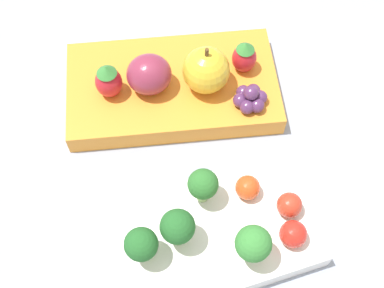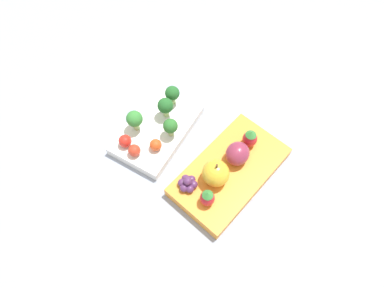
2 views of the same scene
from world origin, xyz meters
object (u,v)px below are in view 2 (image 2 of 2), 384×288
Objects in this scene: broccoli_floret_3 at (165,106)px; cherry_tomato_2 at (134,150)px; plum at (238,154)px; broccoli_floret_0 at (135,119)px; cherry_tomato_1 at (156,145)px; strawberry_1 at (250,138)px; cherry_tomato_0 at (125,141)px; broccoli_floret_2 at (172,125)px; grape_cluster at (188,183)px; broccoli_floret_1 at (172,94)px; bento_box_fruit at (230,172)px; bento_box_savoury at (157,130)px; strawberry_0 at (207,198)px; apple at (216,173)px.

broccoli_floret_3 reaches higher than cherry_tomato_2.
cherry_tomato_2 is 0.19m from plum.
plum is at bearing -71.62° from broccoli_floret_0.
strawberry_1 reaches higher than cherry_tomato_1.
cherry_tomato_2 is at bearing 145.54° from cherry_tomato_1.
plum is at bearing -60.51° from cherry_tomato_0.
broccoli_floret_2 reaches higher than cherry_tomato_2.
cherry_tomato_2 is at bearing 94.85° from grape_cluster.
broccoli_floret_1 is at bearing 17.20° from broccoli_floret_3.
broccoli_floret_0 reaches higher than bento_box_fruit.
grape_cluster is (-0.06, -0.13, 0.02)m from bento_box_savoury.
cherry_tomato_2 is 0.22m from strawberry_1.
broccoli_floret_1 reaches higher than bento_box_savoury.
bento_box_savoury is 0.05m from broccoli_floret_2.
broccoli_floret_1 reaches higher than cherry_tomato_2.
broccoli_floret_2 reaches higher than bento_box_fruit.
broccoli_floret_1 is at bearing -2.55° from cherry_tomato_0.
broccoli_floret_3 is at bearing 105.17° from strawberry_1.
cherry_tomato_1 is (-0.04, -0.03, 0.02)m from bento_box_savoury.
broccoli_floret_0 is 0.21m from strawberry_0.
plum is at bearing -20.76° from grape_cluster.
strawberry_1 is (0.07, -0.13, -0.00)m from broccoli_floret_2.
bento_box_savoury is at bearing -16.36° from cherry_tomato_0.
apple is (0.02, -0.13, 0.02)m from cherry_tomato_1.
cherry_tomato_1 is at bearing 177.28° from broccoli_floret_2.
broccoli_floret_3 is at bearing 91.41° from plum.
plum is (0.02, 0.00, 0.03)m from bento_box_fruit.
cherry_tomato_0 is at bearing 91.11° from strawberry_0.
cherry_tomato_2 is (-0.08, 0.03, -0.02)m from broccoli_floret_2.
broccoli_floret_2 reaches higher than cherry_tomato_1.
bento_box_fruit is at bearing -96.41° from broccoli_floret_3.
broccoli_floret_1 is 0.79× the size of apple.
plum is at bearing -179.12° from strawberry_1.
bento_box_savoury is at bearing 70.25° from strawberry_0.
strawberry_1 reaches higher than bento_box_fruit.
broccoli_floret_2 is 1.75× the size of cherry_tomato_0.
broccoli_floret_1 reaches higher than grape_cluster.
strawberry_1 is at bearing -61.29° from broccoli_floret_0.
bento_box_savoury is 0.14m from grape_cluster.
strawberry_0 reaches higher than grape_cluster.
cherry_tomato_1 is (-0.10, -0.04, -0.02)m from broccoli_floret_1.
broccoli_floret_1 is 0.18m from plum.
bento_box_fruit is 0.15m from cherry_tomato_1.
apple reaches higher than broccoli_floret_0.
broccoli_floret_0 is at bearing 40.17° from cherry_tomato_2.
broccoli_floret_2 is at bearing -2.72° from cherry_tomato_1.
bento_box_savoury is 0.17m from plum.
strawberry_0 is at bearing -117.37° from broccoli_floret_2.
cherry_tomato_1 is 0.18m from strawberry_1.
cherry_tomato_2 is 0.55× the size of strawberry_1.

